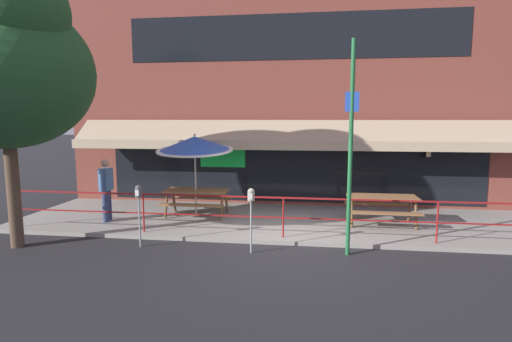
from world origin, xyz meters
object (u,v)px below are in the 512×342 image
parking_meter_near (139,197)px  street_tree_curbside (5,63)px  parking_meter_far (251,201)px  street_sign_pole (351,147)px  picnic_table_centre (382,202)px  pedestrian_walking (106,187)px  picnic_table_left (197,195)px  patio_umbrella_left (195,144)px

parking_meter_near → street_tree_curbside: street_tree_curbside is taller
parking_meter_far → street_sign_pole: 2.36m
parking_meter_near → street_sign_pole: 4.74m
parking_meter_far → street_sign_pole: (2.06, 0.18, 1.15)m
picnic_table_centre → pedestrian_walking: size_ratio=1.05×
street_tree_curbside → picnic_table_left: bearing=43.3°
picnic_table_left → parking_meter_far: 3.38m
pedestrian_walking → parking_meter_near: (1.70, -1.73, 0.09)m
patio_umbrella_left → pedestrian_walking: patio_umbrella_left is taller
patio_umbrella_left → street_tree_curbside: (-3.24, -2.96, 1.88)m
patio_umbrella_left → parking_meter_near: patio_umbrella_left is taller
patio_umbrella_left → picnic_table_centre: bearing=-2.0°
picnic_table_centre → parking_meter_near: bearing=-157.4°
parking_meter_far → picnic_table_centre: bearing=37.9°
pedestrian_walking → street_tree_curbside: street_tree_curbside is taller
picnic_table_left → picnic_table_centre: (5.11, -0.27, 0.00)m
picnic_table_left → pedestrian_walking: size_ratio=1.05×
picnic_table_left → parking_meter_far: size_ratio=1.27×
picnic_table_left → street_tree_curbside: bearing=-136.7°
pedestrian_walking → street_tree_curbside: size_ratio=0.28×
parking_meter_near → patio_umbrella_left: bearing=77.4°
picnic_table_left → parking_meter_far: bearing=-53.8°
picnic_table_left → parking_meter_near: bearing=-102.1°
picnic_table_centre → patio_umbrella_left: 5.32m
parking_meter_far → street_tree_curbside: size_ratio=0.24×
pedestrian_walking → parking_meter_near: 2.42m
picnic_table_left → patio_umbrella_left: (0.00, -0.09, 1.47)m
parking_meter_far → street_tree_curbside: 5.98m
pedestrian_walking → picnic_table_left: bearing=21.9°
parking_meter_near → parking_meter_far: 2.55m
street_sign_pole → street_tree_curbside: size_ratio=0.74×
picnic_table_left → picnic_table_centre: same height
patio_umbrella_left → parking_meter_far: bearing=-52.9°
patio_umbrella_left → parking_meter_far: (1.98, -2.61, -1.03)m
street_tree_curbside → pedestrian_walking: bearing=65.6°
pedestrian_walking → parking_meter_far: (4.24, -1.80, 0.09)m
picnic_table_centre → patio_umbrella_left: patio_umbrella_left is taller
pedestrian_walking → street_sign_pole: bearing=-14.4°
patio_umbrella_left → street_sign_pole: bearing=-31.2°
street_sign_pole → picnic_table_centre: bearing=64.6°
picnic_table_left → pedestrian_walking: 2.46m
picnic_table_left → street_sign_pole: 5.02m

